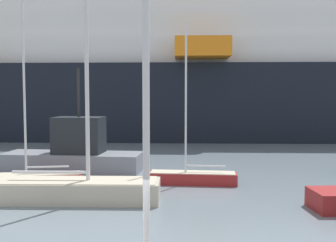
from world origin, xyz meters
TOP-DOWN VIEW (x-y plane):
  - sailboat_0 at (-6.05, 9.88)m, footprint 4.61×1.89m
  - sailboat_1 at (-3.14, 7.15)m, footprint 7.05×2.06m
  - sailboat_3 at (1.68, 10.57)m, footprint 4.35×1.17m
  - fishing_boat_0 at (-5.09, 13.40)m, footprint 8.01×2.68m
  - cruise_ship at (-9.73, 35.82)m, footprint 134.72×24.09m

SIDE VIEW (x-z plane):
  - sailboat_3 at x=1.68m, z-range -3.52..4.35m
  - sailboat_0 at x=-6.05m, z-range -4.07..4.97m
  - sailboat_1 at x=-3.14m, z-range -6.21..7.54m
  - fishing_boat_0 at x=-5.09m, z-range -1.88..4.02m
  - cruise_ship at x=-9.73m, z-range -4.26..19.50m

